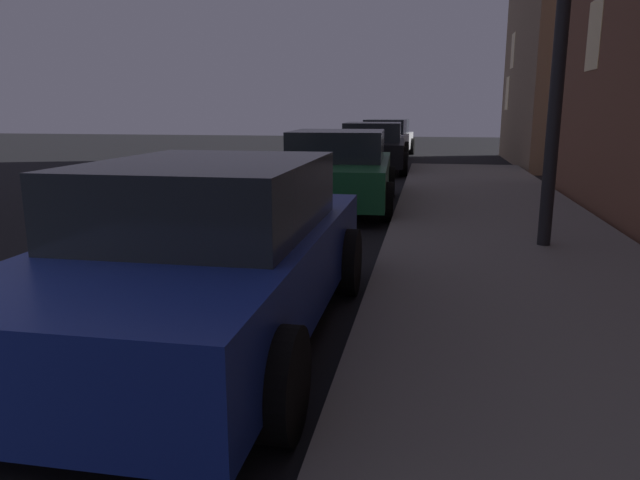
# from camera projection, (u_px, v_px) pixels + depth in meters

# --- Properties ---
(car_blue) EXTENTS (2.08, 4.37, 1.43)m
(car_blue) POSITION_uv_depth(u_px,v_px,m) (209.00, 252.00, 4.66)
(car_blue) COLOR navy
(car_blue) RESTS_ON ground
(car_green) EXTENTS (2.31, 4.52, 1.43)m
(car_green) POSITION_uv_depth(u_px,v_px,m) (338.00, 170.00, 11.04)
(car_green) COLOR #19592D
(car_green) RESTS_ON ground
(car_black) EXTENTS (2.23, 4.32, 1.43)m
(car_black) POSITION_uv_depth(u_px,v_px,m) (373.00, 147.00, 17.60)
(car_black) COLOR black
(car_black) RESTS_ON ground
(car_white) EXTENTS (2.15, 4.25, 1.43)m
(car_white) POSITION_uv_depth(u_px,v_px,m) (386.00, 138.00, 23.01)
(car_white) COLOR silver
(car_white) RESTS_ON ground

